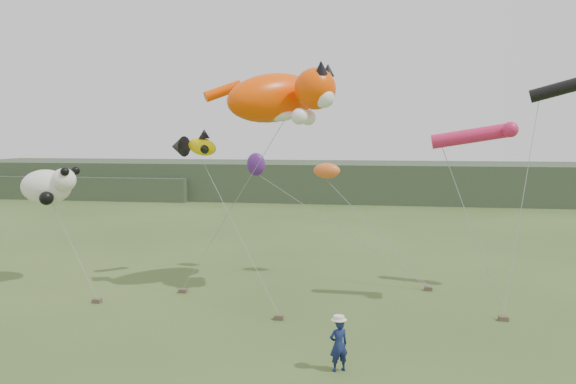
# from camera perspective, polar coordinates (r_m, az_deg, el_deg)

# --- Properties ---
(ground) EXTENTS (120.00, 120.00, 0.00)m
(ground) POSITION_cam_1_polar(r_m,az_deg,el_deg) (18.94, 1.25, -15.91)
(ground) COLOR #385123
(ground) RESTS_ON ground
(headland) EXTENTS (90.00, 13.00, 4.00)m
(headland) POSITION_cam_1_polar(r_m,az_deg,el_deg) (62.58, 4.09, 1.10)
(headland) COLOR #2D3D28
(headland) RESTS_ON ground
(festival_attendant) EXTENTS (0.70, 0.62, 1.60)m
(festival_attendant) POSITION_cam_1_polar(r_m,az_deg,el_deg) (17.32, 5.17, -15.21)
(festival_attendant) COLOR #141F4B
(festival_attendant) RESTS_ON ground
(sandbag_anchors) EXTENTS (16.69, 5.33, 0.17)m
(sandbag_anchors) POSITION_cam_1_polar(r_m,az_deg,el_deg) (23.76, 0.72, -11.13)
(sandbag_anchors) COLOR brown
(sandbag_anchors) RESTS_ON ground
(cat_kite) EXTENTS (6.34, 5.07, 2.84)m
(cat_kite) POSITION_cam_1_polar(r_m,az_deg,el_deg) (25.13, -0.56, 9.66)
(cat_kite) COLOR #FF4900
(cat_kite) RESTS_ON ground
(fish_kite) EXTENTS (2.56, 1.67, 1.28)m
(fish_kite) POSITION_cam_1_polar(r_m,az_deg,el_deg) (25.47, -9.60, 4.64)
(fish_kite) COLOR #F0C603
(fish_kite) RESTS_ON ground
(tube_kites) EXTENTS (7.63, 3.88, 3.34)m
(tube_kites) POSITION_cam_1_polar(r_m,az_deg,el_deg) (25.55, 23.21, 7.74)
(tube_kites) COLOR black
(tube_kites) RESTS_ON ground
(panda_kite) EXTENTS (2.89, 1.87, 1.80)m
(panda_kite) POSITION_cam_1_polar(r_m,az_deg,el_deg) (28.77, -23.12, 0.55)
(panda_kite) COLOR white
(panda_kite) RESTS_ON ground
(misc_kites) EXTENTS (4.80, 1.15, 1.23)m
(misc_kites) POSITION_cam_1_polar(r_m,az_deg,el_deg) (28.11, 0.36, 2.50)
(misc_kites) COLOR orange
(misc_kites) RESTS_ON ground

